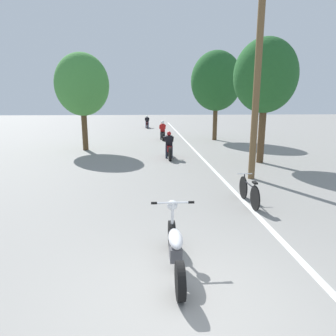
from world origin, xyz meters
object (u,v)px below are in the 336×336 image
object	(u,v)px
roadside_tree_left	(82,85)
motorcycle_foreground	(175,246)
roadside_tree_right_near	(265,76)
bicycle_parked	(249,192)
utility_pole	(257,79)
motorcycle_rider_lead	(169,148)
roadside_tree_right_far	(216,81)
motorcycle_rider_mid	(163,132)
motorcycle_rider_far	(147,123)

from	to	relation	value
roadside_tree_left	motorcycle_foreground	size ratio (longest dim) A/B	2.63
roadside_tree_right_near	bicycle_parked	distance (m)	7.17
roadside_tree_left	motorcycle_foreground	xyz separation A→B (m)	(4.12, -13.18, -3.32)
utility_pole	motorcycle_foreground	bearing A→B (deg)	-119.77
motorcycle_foreground	motorcycle_rider_lead	xyz separation A→B (m)	(0.62, 10.23, 0.11)
utility_pole	roadside_tree_left	distance (m)	10.44
utility_pole	roadside_tree_right_near	world-z (taller)	utility_pole
roadside_tree_right_far	motorcycle_foreground	distance (m)	18.32
motorcycle_rider_lead	roadside_tree_right_near	bearing A→B (deg)	-17.73
roadside_tree_right_near	motorcycle_rider_mid	xyz separation A→B (m)	(-4.16, 8.89, -3.38)
roadside_tree_right_far	roadside_tree_left	bearing A→B (deg)	-154.36
motorcycle_rider_mid	bicycle_parked	bearing A→B (deg)	-83.40
motorcycle_rider_mid	roadside_tree_right_near	bearing A→B (deg)	-64.94
motorcycle_rider_far	bicycle_parked	xyz separation A→B (m)	(2.85, -24.74, -0.14)
utility_pole	motorcycle_rider_lead	distance (m)	5.96
roadside_tree_left	bicycle_parked	xyz separation A→B (m)	(6.49, -10.01, -3.37)
roadside_tree_right_near	motorcycle_foreground	size ratio (longest dim) A/B	2.67
roadside_tree_right_near	motorcycle_rider_lead	distance (m)	5.58
roadside_tree_right_near	utility_pole	bearing A→B (deg)	-115.96
utility_pole	bicycle_parked	world-z (taller)	utility_pole
motorcycle_rider_mid	roadside_tree_left	bearing A→B (deg)	-136.24
motorcycle_rider_far	utility_pole	bearing A→B (deg)	-79.93
utility_pole	motorcycle_rider_mid	distance (m)	12.51
bicycle_parked	roadside_tree_right_far	bearing A→B (deg)	81.29
motorcycle_foreground	bicycle_parked	world-z (taller)	motorcycle_foreground
roadside_tree_right_far	motorcycle_rider_far	xyz separation A→B (m)	(-5.03, 10.57, -3.73)
motorcycle_rider_far	roadside_tree_right_far	bearing A→B (deg)	-64.57
motorcycle_foreground	motorcycle_rider_lead	distance (m)	10.25
motorcycle_foreground	motorcycle_rider_far	distance (m)	27.91
roadside_tree_right_near	roadside_tree_left	world-z (taller)	roadside_tree_right_near
utility_pole	motorcycle_rider_lead	size ratio (longest dim) A/B	3.43
utility_pole	motorcycle_rider_far	world-z (taller)	utility_pole
roadside_tree_left	bicycle_parked	world-z (taller)	roadside_tree_left
roadside_tree_left	roadside_tree_right_near	bearing A→B (deg)	-25.63
utility_pole	motorcycle_rider_mid	bearing A→B (deg)	103.02
motorcycle_foreground	utility_pole	bearing A→B (deg)	60.23
motorcycle_rider_mid	bicycle_parked	distance (m)	14.70
roadside_tree_right_far	bicycle_parked	distance (m)	14.84
roadside_tree_right_far	bicycle_parked	bearing A→B (deg)	-98.71
roadside_tree_right_far	motorcycle_rider_lead	distance (m)	8.92
roadside_tree_right_near	motorcycle_foreground	distance (m)	10.70
roadside_tree_right_near	motorcycle_rider_far	world-z (taller)	roadside_tree_right_near
roadside_tree_right_near	motorcycle_foreground	world-z (taller)	roadside_tree_right_near
utility_pole	motorcycle_foreground	distance (m)	7.57
utility_pole	roadside_tree_right_far	world-z (taller)	utility_pole
utility_pole	motorcycle_rider_lead	bearing A→B (deg)	123.12
roadside_tree_right_far	motorcycle_rider_mid	size ratio (longest dim) A/B	3.09
roadside_tree_right_far	motorcycle_foreground	bearing A→B (deg)	-104.66
motorcycle_rider_mid	bicycle_parked	size ratio (longest dim) A/B	1.24
roadside_tree_right_near	motorcycle_rider_lead	size ratio (longest dim) A/B	2.72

